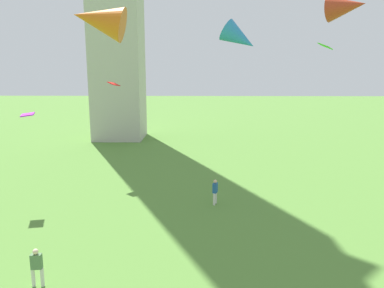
# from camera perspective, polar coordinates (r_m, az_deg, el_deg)

# --- Properties ---
(person_2) EXTENTS (0.40, 0.53, 1.79)m
(person_2) POSITION_cam_1_polar(r_m,az_deg,el_deg) (26.71, 3.48, -6.96)
(person_2) COLOR silver
(person_2) RESTS_ON ground_plane
(person_3) EXTENTS (0.55, 0.29, 1.77)m
(person_3) POSITION_cam_1_polar(r_m,az_deg,el_deg) (18.63, -22.25, -16.47)
(person_3) COLOR silver
(person_3) RESTS_ON ground_plane
(kite_flying_0) EXTENTS (2.43, 1.56, 1.93)m
(kite_flying_0) POSITION_cam_1_polar(r_m,az_deg,el_deg) (17.55, -13.87, 17.62)
(kite_flying_0) COLOR orange
(kite_flying_1) EXTENTS (1.21, 1.25, 0.39)m
(kite_flying_1) POSITION_cam_1_polar(r_m,az_deg,el_deg) (33.15, -11.67, 8.83)
(kite_flying_1) COLOR red
(kite_flying_2) EXTENTS (1.13, 1.28, 0.58)m
(kite_flying_2) POSITION_cam_1_polar(r_m,az_deg,el_deg) (31.80, 19.33, 13.67)
(kite_flying_2) COLOR #30C610
(kite_flying_3) EXTENTS (2.71, 2.53, 1.69)m
(kite_flying_3) POSITION_cam_1_polar(r_m,az_deg,el_deg) (25.53, 22.14, 18.54)
(kite_flying_3) COLOR #B3361D
(kite_flying_4) EXTENTS (2.55, 1.95, 2.08)m
(kite_flying_4) POSITION_cam_1_polar(r_m,az_deg,el_deg) (22.10, 7.16, 15.51)
(kite_flying_4) COLOR #297FBE
(kite_flying_5) EXTENTS (1.18, 1.43, 0.20)m
(kite_flying_5) POSITION_cam_1_polar(r_m,az_deg,el_deg) (28.38, -23.43, 4.08)
(kite_flying_5) COLOR #A921CE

